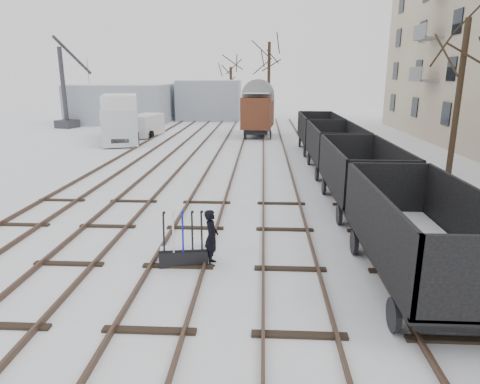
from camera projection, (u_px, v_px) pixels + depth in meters
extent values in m
plane|color=white|center=(178.00, 267.00, 11.48)|extent=(120.00, 120.00, 0.00)
cube|color=black|center=(111.00, 161.00, 25.29)|extent=(0.07, 52.00, 0.15)
cube|color=black|center=(135.00, 161.00, 25.21)|extent=(0.07, 52.00, 0.15)
cube|color=black|center=(5.00, 235.00, 13.70)|extent=(1.90, 0.20, 0.08)
cube|color=black|center=(161.00, 162.00, 25.13)|extent=(0.07, 52.00, 0.15)
cube|color=black|center=(186.00, 162.00, 25.06)|extent=(0.07, 52.00, 0.15)
cube|color=black|center=(97.00, 237.00, 13.55)|extent=(1.90, 0.20, 0.08)
cube|color=black|center=(212.00, 162.00, 24.98)|extent=(0.07, 52.00, 0.15)
cube|color=black|center=(237.00, 163.00, 24.91)|extent=(0.07, 52.00, 0.15)
cube|color=black|center=(190.00, 239.00, 13.40)|extent=(1.90, 0.20, 0.08)
cube|color=black|center=(263.00, 163.00, 24.83)|extent=(0.07, 52.00, 0.15)
cube|color=black|center=(288.00, 163.00, 24.75)|extent=(0.07, 52.00, 0.15)
cube|color=black|center=(286.00, 241.00, 13.24)|extent=(1.90, 0.20, 0.08)
cube|color=black|center=(315.00, 163.00, 24.67)|extent=(0.07, 52.00, 0.15)
cube|color=black|center=(340.00, 164.00, 24.60)|extent=(0.07, 52.00, 0.15)
cube|color=black|center=(385.00, 243.00, 13.09)|extent=(1.90, 0.20, 0.08)
cube|color=#939AA6|center=(123.00, 104.00, 46.30)|extent=(10.00, 8.00, 4.00)
cube|color=silver|center=(121.00, 84.00, 45.76)|extent=(9.80, 7.84, 0.10)
cube|color=#939AA6|center=(210.00, 100.00, 49.63)|extent=(7.00, 6.00, 4.40)
cube|color=silver|center=(209.00, 80.00, 49.04)|extent=(6.86, 5.88, 0.10)
cube|color=black|center=(184.00, 257.00, 11.57)|extent=(1.35, 0.61, 0.44)
cube|color=black|center=(184.00, 249.00, 11.50)|extent=(1.33, 0.49, 0.06)
cube|color=silver|center=(183.00, 248.00, 11.49)|extent=(1.27, 0.44, 0.03)
cylinder|color=black|center=(164.00, 233.00, 11.33)|extent=(0.10, 0.32, 1.08)
cylinder|color=silver|center=(173.00, 232.00, 11.35)|extent=(0.10, 0.32, 1.08)
cylinder|color=#0C14A6|center=(183.00, 232.00, 11.38)|extent=(0.10, 0.32, 1.08)
cylinder|color=black|center=(192.00, 232.00, 11.40)|extent=(0.10, 0.32, 1.08)
cylinder|color=black|center=(202.00, 231.00, 11.42)|extent=(0.10, 0.32, 1.08)
imported|color=black|center=(211.00, 237.00, 11.48)|extent=(0.40, 0.58, 1.55)
cube|color=black|center=(418.00, 262.00, 10.27)|extent=(1.94, 5.32, 0.40)
cube|color=black|center=(419.00, 254.00, 10.22)|extent=(2.42, 6.05, 0.12)
cube|color=black|center=(373.00, 221.00, 10.06)|extent=(0.10, 6.05, 1.61)
cube|color=black|center=(474.00, 223.00, 9.94)|extent=(0.10, 6.05, 1.61)
cube|color=silver|center=(420.00, 250.00, 10.19)|extent=(2.18, 5.81, 0.06)
cylinder|color=black|center=(394.00, 315.00, 8.54)|extent=(0.12, 0.71, 0.71)
cylinder|color=black|center=(433.00, 244.00, 12.16)|extent=(0.12, 0.71, 0.71)
cube|color=black|center=(360.00, 192.00, 16.43)|extent=(1.94, 5.32, 0.40)
cube|color=black|center=(361.00, 187.00, 16.38)|extent=(2.42, 6.05, 0.12)
cube|color=black|center=(331.00, 166.00, 16.23)|extent=(0.10, 6.05, 1.61)
cube|color=black|center=(393.00, 166.00, 16.11)|extent=(0.10, 6.05, 1.61)
cube|color=silver|center=(361.00, 184.00, 16.35)|extent=(2.18, 5.81, 0.06)
cylinder|color=black|center=(339.00, 215.00, 14.71)|extent=(0.12, 0.71, 0.71)
cylinder|color=black|center=(376.00, 187.00, 18.32)|extent=(0.12, 0.71, 0.71)
cube|color=black|center=(334.00, 160.00, 22.60)|extent=(1.94, 5.32, 0.40)
cube|color=black|center=(334.00, 156.00, 22.55)|extent=(2.42, 6.05, 0.12)
cube|color=black|center=(313.00, 141.00, 22.39)|extent=(0.10, 6.05, 1.61)
cube|color=black|center=(357.00, 141.00, 22.27)|extent=(0.10, 6.05, 1.61)
cube|color=silver|center=(334.00, 154.00, 22.52)|extent=(2.18, 5.81, 0.06)
cylinder|color=black|center=(317.00, 173.00, 20.87)|extent=(0.12, 0.71, 0.71)
cylinder|color=black|center=(348.00, 159.00, 24.49)|extent=(0.12, 0.71, 0.71)
cube|color=black|center=(319.00, 142.00, 28.76)|extent=(1.94, 5.32, 0.40)
cube|color=black|center=(319.00, 139.00, 28.71)|extent=(2.42, 6.05, 0.12)
cube|color=black|center=(302.00, 127.00, 28.56)|extent=(0.10, 6.05, 1.61)
cube|color=black|center=(337.00, 127.00, 28.44)|extent=(0.10, 6.05, 1.61)
cube|color=silver|center=(319.00, 137.00, 28.68)|extent=(2.18, 5.81, 0.06)
cylinder|color=black|center=(305.00, 151.00, 27.04)|extent=(0.12, 0.71, 0.71)
cylinder|color=black|center=(331.00, 142.00, 30.65)|extent=(0.12, 0.71, 0.71)
cube|color=black|center=(258.00, 129.00, 35.88)|extent=(2.24, 4.36, 0.38)
cube|color=#4D2217|center=(258.00, 112.00, 35.50)|extent=(2.76, 4.98, 2.48)
cube|color=silver|center=(258.00, 92.00, 35.09)|extent=(2.51, 4.72, 0.04)
cylinder|color=black|center=(245.00, 135.00, 34.54)|extent=(0.11, 0.67, 0.67)
cylinder|color=black|center=(270.00, 130.00, 37.37)|extent=(0.11, 0.67, 0.67)
cube|color=black|center=(122.00, 134.00, 33.42)|extent=(3.41, 7.84, 0.31)
cube|color=#B6BBC0|center=(108.00, 128.00, 30.43)|extent=(2.95, 2.67, 2.57)
cube|color=silver|center=(124.00, 114.00, 33.82)|extent=(3.99, 5.85, 2.88)
cube|color=silver|center=(122.00, 95.00, 33.43)|extent=(3.91, 5.74, 0.04)
cylinder|color=black|center=(95.00, 139.00, 30.92)|extent=(0.31, 1.03, 1.03)
cylinder|color=black|center=(146.00, 130.00, 36.15)|extent=(0.31, 1.03, 1.03)
cube|color=silver|center=(146.00, 125.00, 35.91)|extent=(2.39, 4.34, 1.69)
cube|color=silver|center=(145.00, 115.00, 35.68)|extent=(2.33, 4.25, 0.04)
cylinder|color=black|center=(131.00, 134.00, 34.85)|extent=(0.21, 0.66, 0.66)
cylinder|color=black|center=(159.00, 131.00, 37.29)|extent=(0.21, 0.66, 0.66)
cube|color=#303035|center=(67.00, 124.00, 41.98)|extent=(2.16, 2.16, 0.76)
cylinder|color=#303035|center=(63.00, 88.00, 41.08)|extent=(0.42, 0.42, 7.60)
cylinder|color=#303035|center=(68.00, 56.00, 41.92)|extent=(1.77, 4.68, 3.50)
cylinder|color=black|center=(79.00, 80.00, 44.44)|extent=(0.04, 0.04, 4.27)
cylinder|color=black|center=(458.00, 99.00, 21.26)|extent=(0.30, 0.30, 7.65)
cylinder|color=black|center=(231.00, 94.00, 49.21)|extent=(0.30, 0.30, 5.91)
cylinder|color=black|center=(269.00, 85.00, 42.72)|extent=(0.30, 0.30, 8.16)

